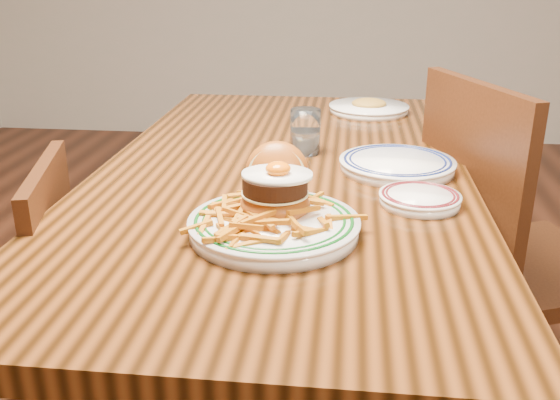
# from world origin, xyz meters

# --- Properties ---
(table) EXTENTS (0.85, 1.60, 0.75)m
(table) POSITION_xyz_m (0.00, 0.00, 0.66)
(table) COLOR black
(table) RESTS_ON floor
(chair_left) EXTENTS (0.47, 0.47, 0.82)m
(chair_left) POSITION_xyz_m (-0.56, -0.29, 0.44)
(chair_left) COLOR #381B0B
(chair_left) RESTS_ON floor
(chair_right) EXTENTS (0.57, 0.57, 0.95)m
(chair_right) POSITION_xyz_m (0.56, 0.10, 0.51)
(chair_right) COLOR #381B0B
(chair_right) RESTS_ON floor
(main_plate) EXTENTS (0.30, 0.31, 0.15)m
(main_plate) POSITION_xyz_m (0.02, -0.37, 0.79)
(main_plate) COLOR white
(main_plate) RESTS_ON table
(side_plate) EXTENTS (0.16, 0.16, 0.02)m
(side_plate) POSITION_xyz_m (0.29, -0.21, 0.76)
(side_plate) COLOR white
(side_plate) RESTS_ON table
(rear_plate) EXTENTS (0.26, 0.26, 0.03)m
(rear_plate) POSITION_xyz_m (0.26, -0.00, 0.77)
(rear_plate) COLOR white
(rear_plate) RESTS_ON table
(water_glass) EXTENTS (0.07, 0.07, 0.11)m
(water_glass) POSITION_xyz_m (0.04, 0.11, 0.80)
(water_glass) COLOR white
(water_glass) RESTS_ON table
(far_plate) EXTENTS (0.25, 0.25, 0.05)m
(far_plate) POSITION_xyz_m (0.21, 0.58, 0.77)
(far_plate) COLOR white
(far_plate) RESTS_ON table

